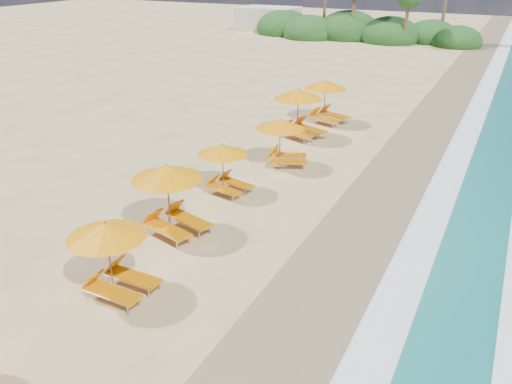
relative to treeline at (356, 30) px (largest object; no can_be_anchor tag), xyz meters
The scene contains 11 objects.
ground 46.60m from the treeline, 77.68° to the right, with size 160.00×160.00×0.00m, color #D2B77B.
wet_sand 47.61m from the treeline, 72.97° to the right, with size 4.00×160.00×0.01m, color #867550.
surf_foam 48.47m from the treeline, 69.92° to the right, with size 4.00×160.00×0.01m.
station_2 51.74m from the treeline, 80.69° to the right, with size 2.43×2.25×2.23m.
station_3 47.99m from the treeline, 80.73° to the right, with size 3.07×2.98×2.46m.
station_4 44.30m from the treeline, 80.01° to the right, with size 2.46×2.37×2.02m.
station_5 40.76m from the treeline, 77.95° to the right, with size 2.85×2.82×2.19m.
station_6 36.58m from the treeline, 77.92° to the right, with size 3.33×3.29×2.56m.
station_7 33.59m from the treeline, 76.21° to the right, with size 3.10×3.04×2.43m.
treeline is the anchor object (origin of this frame).
beach_building 12.32m from the treeline, 168.35° to the left, with size 7.00×5.00×2.80m, color beige.
Camera 1 is at (7.43, -15.03, 8.67)m, focal length 37.37 mm.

